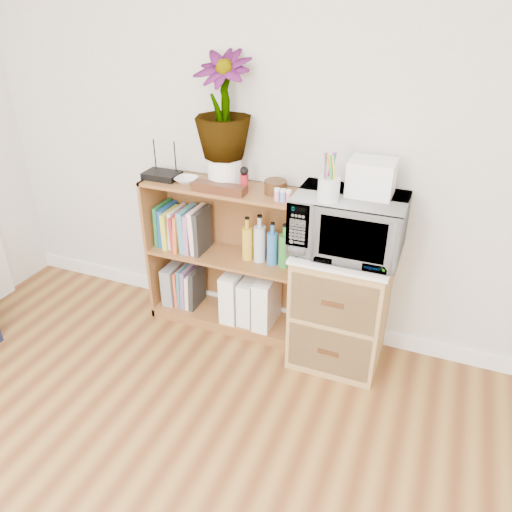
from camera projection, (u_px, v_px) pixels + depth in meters
The scene contains 21 objects.
skirting_board at pixel (285, 314), 3.30m from camera, with size 4.00×0.02×0.10m, color white.
bookshelf at pixel (227, 258), 3.10m from camera, with size 1.00×0.30×0.95m, color brown.
wicker_unit at pixel (340, 307), 2.85m from camera, with size 0.50×0.45×0.70m, color #9E7542.
microwave at pixel (348, 224), 2.59m from camera, with size 0.57×0.38×0.31m, color white.
pen_cup at pixel (329, 189), 2.44m from camera, with size 0.11×0.11×0.12m, color silver.
small_appliance at pixel (371, 178), 2.49m from camera, with size 0.23×0.19×0.18m, color white.
router at pixel (162, 175), 2.98m from camera, with size 0.21×0.14×0.04m, color black.
white_bowl at pixel (186, 180), 2.92m from camera, with size 0.13×0.13×0.03m, color silver.
plant_pot at pixel (225, 171), 2.85m from camera, with size 0.20×0.20×0.17m, color white.
potted_plant at pixel (223, 106), 2.67m from camera, with size 0.32×0.32×0.56m, color #327A31.
trinket_box at pixel (219, 188), 2.77m from camera, with size 0.31×0.08×0.05m, color #351B0E.
kokeshi_doll at pixel (244, 183), 2.77m from camera, with size 0.04×0.04×0.10m, color maroon.
wooden_bowl at pixel (276, 187), 2.76m from camera, with size 0.13×0.13×0.07m, color #37210F.
paint_jars at pixel (283, 196), 2.66m from camera, with size 0.12×0.04×0.06m, color pink.
file_box at pixel (174, 283), 3.36m from camera, with size 0.08×0.21×0.26m, color gray.
magazine_holder_left at pixel (234, 293), 3.19m from camera, with size 0.10×0.26×0.33m, color white.
magazine_holder_mid at pixel (250, 299), 3.16m from camera, with size 0.09×0.23×0.29m, color white.
magazine_holder_right at pixel (267, 300), 3.12m from camera, with size 0.10×0.26×0.33m, color white.
cookbooks at pixel (183, 228), 3.12m from camera, with size 0.33×0.20×0.28m.
liquor_bottles at pixel (273, 244), 2.92m from camera, with size 0.39×0.07×0.29m.
lower_books at pixel (190, 286), 3.32m from camera, with size 0.15×0.19×0.28m.
Camera 1 is at (0.84, -0.34, 1.98)m, focal length 35.00 mm.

